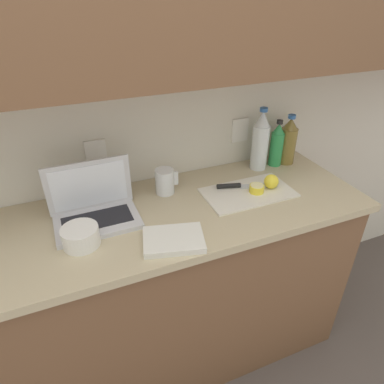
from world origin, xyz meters
TOP-DOWN VIEW (x-y plane):
  - ground_plane at (0.00, 0.00)m, footprint 12.00×12.00m
  - wall_back at (0.00, 0.23)m, footprint 5.20×0.38m
  - counter_unit at (-0.02, 0.00)m, footprint 1.96×0.60m
  - laptop at (-0.17, 0.07)m, footprint 0.34×0.22m
  - cutting_board at (0.50, 0.00)m, footprint 0.40×0.23m
  - knife at (0.46, 0.06)m, footprint 0.25×0.10m
  - lemon_half_cut at (0.53, -0.01)m, footprint 0.07×0.07m
  - lemon_whole_beside at (0.61, -0.01)m, footprint 0.07×0.07m
  - bottle_green_soda at (0.67, 0.20)m, footprint 0.08×0.08m
  - bottle_oil_tall at (0.77, 0.20)m, footprint 0.07×0.07m
  - bottle_water_clear at (0.84, 0.20)m, footprint 0.08×0.08m
  - measuring_cup at (0.15, 0.15)m, footprint 0.10×0.08m
  - bowl_white at (-0.24, -0.08)m, footprint 0.13×0.13m
  - dish_towel at (0.07, -0.19)m, footprint 0.25×0.21m

SIDE VIEW (x-z plane):
  - ground_plane at x=0.00m, z-range 0.00..0.00m
  - counter_unit at x=-0.02m, z-range 0.01..0.94m
  - cutting_board at x=0.50m, z-range 0.93..0.93m
  - dish_towel at x=0.07m, z-range 0.93..0.95m
  - knife at x=0.46m, z-range 0.93..0.95m
  - lemon_half_cut at x=0.53m, z-range 0.93..0.97m
  - bowl_white at x=-0.24m, z-range 0.93..1.00m
  - lemon_whole_beside at x=0.61m, z-range 0.93..1.00m
  - laptop at x=-0.17m, z-range 0.87..1.10m
  - measuring_cup at x=0.15m, z-range 0.93..1.04m
  - bottle_oil_tall at x=0.77m, z-range 0.92..1.16m
  - bottle_water_clear at x=0.84m, z-range 0.92..1.18m
  - bottle_green_soda at x=0.67m, z-range 0.91..1.23m
  - wall_back at x=0.00m, z-range 0.26..2.86m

